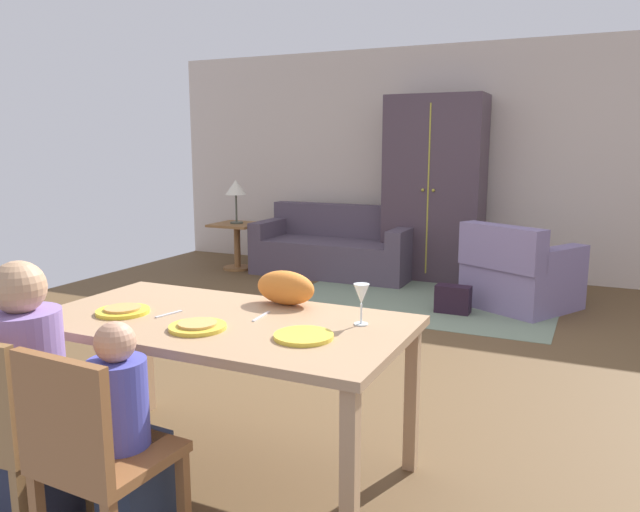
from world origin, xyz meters
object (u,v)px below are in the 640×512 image
Objects in this scene: dining_table at (222,334)px; side_table at (237,239)px; cat at (286,288)px; armchair at (519,275)px; plate_near_woman at (304,336)px; couch at (336,249)px; wine_glass at (361,296)px; plate_near_man at (123,311)px; dining_chair_child at (91,451)px; armoire at (435,188)px; dining_chair_man at (0,426)px; handbag at (453,299)px; table_lamp at (236,189)px; person_man at (36,403)px; plate_near_child at (198,327)px; person_child at (128,446)px.

dining_table is 4.89m from side_table.
armchair is (0.74, 3.36, -0.53)m from cat.
plate_near_woman is 0.13× the size of couch.
wine_glass reaches higher than armchair.
cat is at bearing 125.66° from plate_near_woman.
wine_glass is 0.10× the size of couch.
dining_table is 0.50m from plate_near_man.
armoire is at bearing 92.17° from dining_chair_child.
couch is (-1.32, 4.41, -0.38)m from dining_table.
dining_chair_man is (-0.94, -0.71, -0.28)m from plate_near_woman.
handbag is at bearing -34.49° from couch.
table_lamp reaches higher than couch.
wine_glass is 0.21× the size of dining_chair_man.
cat is (0.63, 0.99, 0.33)m from person_man.
plate_near_child is 0.69m from dining_chair_child.
handbag is at bearing 94.83° from wine_glass.
dining_table is 1.99× the size of dining_chair_child.
plate_near_child is 0.78× the size of handbag.
cat is at bearing 57.65° from person_man.
plate_near_child is 0.29× the size of dining_chair_child.
dining_chair_man reaches higher than plate_near_man.
armoire is (0.26, 4.81, 0.28)m from plate_near_man.
plate_near_child is 0.46× the size of table_lamp.
plate_near_man reaches higher than dining_table.
handbag is (0.84, 3.89, -0.38)m from person_man.
dining_chair_man is 0.75× the size of armchair.
plate_near_man is 0.13× the size of couch.
armchair is 3.55m from table_lamp.
plate_near_child is 0.78× the size of cat.
plate_near_woman is at bearing -88.07° from handbag.
armoire is (0.26, 5.51, 0.56)m from dining_chair_man.
armchair reaches higher than handbag.
plate_near_child is at bearing -96.01° from handbag.
cat is at bearing -54.46° from side_table.
person_child is 0.80× the size of armchair.
dining_table is 2.98× the size of side_table.
cat is (-0.47, 0.17, -0.05)m from wine_glass.
wine_glass reaches higher than dining_table.
armoire is 6.56× the size of handbag.
dining_chair_child reaches higher than plate_near_woman.
handbag is (0.36, 3.26, -0.56)m from dining_table.
dining_chair_child is at bearing -75.82° from couch.
table_lamp reaches higher than dining_chair_man.
wine_glass reaches higher than side_table.
cat is at bearing 159.88° from wine_glass.
table_lamp reaches higher than side_table.
couch is at bearing 104.70° from person_child.
person_child is at bearing -127.01° from wine_glass.
plate_near_man reaches higher than handbag.
dining_chair_man is 5.30m from couch.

